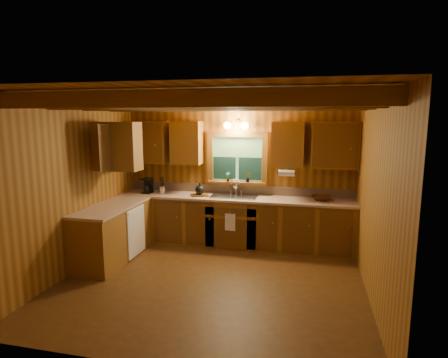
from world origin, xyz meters
The scene contains 20 objects.
room centered at (0.00, 0.00, 1.30)m, with size 4.20×4.20×4.20m.
ceiling_beams centered at (0.00, 0.00, 2.49)m, with size 4.20×2.54×0.18m.
base_cabinets centered at (-0.49, 1.28, 0.43)m, with size 4.20×2.22×0.86m.
countertop centered at (-0.48, 1.29, 0.88)m, with size 4.20×2.24×0.04m.
backsplash centered at (0.00, 1.89, 0.98)m, with size 4.20×0.02×0.16m, color tan.
dishwasher_panel centered at (-1.47, 0.68, 0.43)m, with size 0.02×0.60×0.80m, color white.
upper_cabinets centered at (-0.56, 1.42, 1.84)m, with size 4.19×1.77×0.78m.
window centered at (0.00, 1.87, 1.53)m, with size 1.12×0.08×1.00m.
window_sill centered at (0.00, 1.82, 1.12)m, with size 1.06×0.14×0.04m, color brown.
wall_sconce centered at (0.00, 1.75, 2.16)m, with size 0.45×0.21×0.17m.
paper_towel_roll centered at (0.92, 1.53, 1.37)m, with size 0.11×0.11×0.27m, color white.
dish_towel centered at (0.00, 1.26, 0.52)m, with size 0.18×0.01×0.30m, color white.
sink centered at (0.00, 1.60, 0.86)m, with size 0.82×0.48×0.43m.
coffee_maker centered at (-1.65, 1.57, 1.04)m, with size 0.16×0.21×0.29m.
utensil_crock centered at (-1.37, 1.58, 0.98)m, with size 0.11×0.11×0.32m.
cutting_board centered at (-0.62, 1.53, 0.91)m, with size 0.31×0.22×0.03m, color #593613.
teakettle centered at (-0.62, 1.53, 1.01)m, with size 0.17×0.17×0.21m.
wicker_basket centered at (1.51, 1.64, 0.94)m, with size 0.33×0.33×0.08m, color #48230C.
potted_plant_left centered at (-0.15, 1.79, 1.23)m, with size 0.09×0.06×0.18m, color #593613.
potted_plant_right centered at (0.22, 1.79, 1.22)m, with size 0.09×0.07×0.16m, color #593613.
Camera 1 is at (1.30, -4.81, 2.30)m, focal length 29.94 mm.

